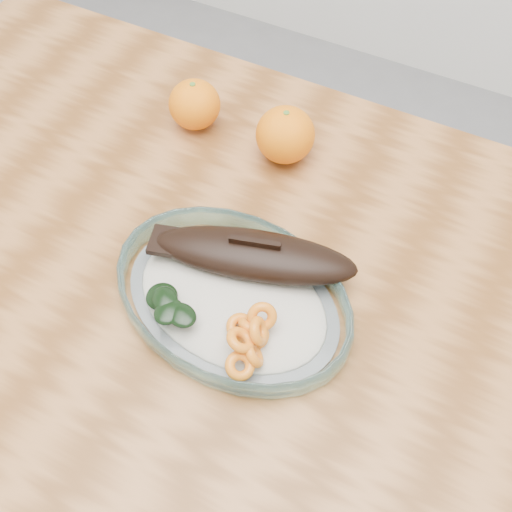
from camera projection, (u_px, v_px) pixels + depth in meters
name	position (u px, v px, depth m)	size (l,w,h in m)	color
ground	(226.00, 477.00, 1.37)	(3.00, 3.00, 0.00)	slate
dining_table	(207.00, 326.00, 0.85)	(1.20, 0.80, 0.75)	brown
plated_meal	(233.00, 293.00, 0.74)	(0.60, 0.60, 0.08)	white
orange_left	(195.00, 104.00, 0.90)	(0.07, 0.07, 0.07)	#FA5B05
orange_right	(285.00, 135.00, 0.86)	(0.08, 0.08, 0.08)	#FA5B05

